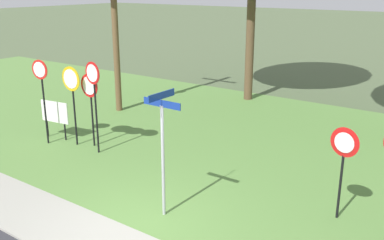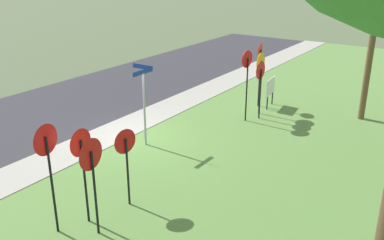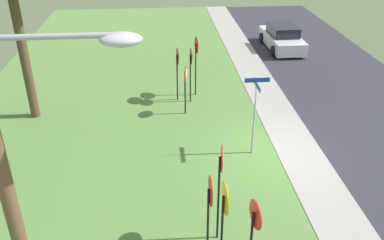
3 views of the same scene
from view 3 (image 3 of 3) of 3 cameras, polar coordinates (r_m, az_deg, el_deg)
ground_plane at (r=14.74m, az=11.53°, el=-4.62°), size 160.00×160.00×0.00m
sidewalk_strip at (r=14.95m, az=14.50°, el=-4.33°), size 44.00×1.60×0.06m
grass_median at (r=14.34m, az=-12.31°, el=-5.61°), size 44.00×12.00×0.04m
stop_sign_near_left at (r=9.99m, az=3.92°, el=-7.50°), size 0.65×0.12×2.76m
stop_sign_near_right at (r=8.65m, az=8.35°, el=-15.14°), size 0.60×0.13×2.69m
stop_sign_far_left at (r=9.72m, az=2.45°, el=-10.98°), size 0.72×0.09×2.30m
stop_sign_far_center at (r=9.25m, az=4.44°, el=-12.08°), size 0.76×0.10×2.51m
yield_sign_near_left at (r=17.99m, az=0.62°, el=9.30°), size 0.71×0.13×2.66m
yield_sign_near_right at (r=16.41m, az=-0.85°, el=5.67°), size 0.64×0.15×2.08m
yield_sign_far_left at (r=17.56m, az=-1.97°, el=8.01°), size 0.74×0.12×2.36m
yield_sign_far_right at (r=17.39m, az=-0.13°, el=7.86°), size 0.67×0.11×2.39m
street_name_post at (r=13.80m, az=8.62°, el=1.43°), size 0.96×0.82×2.78m
utility_pole at (r=6.48m, az=-24.16°, el=-3.18°), size 2.10×2.29×8.68m
parked_sedan_distant at (r=25.25m, az=12.25°, el=10.95°), size 4.17×1.98×1.39m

